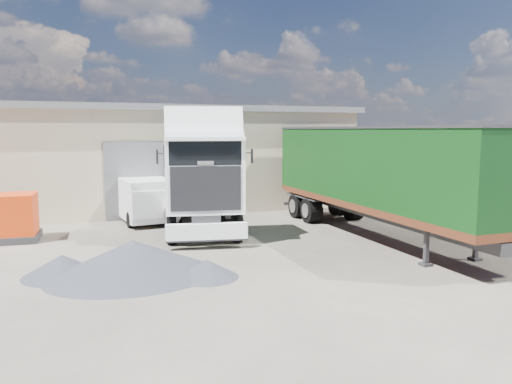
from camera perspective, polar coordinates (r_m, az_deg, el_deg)
name	(u,v)px	position (r m, az deg, el deg)	size (l,w,h in m)	color
ground	(271,271)	(14.85, 1.76, -8.97)	(120.00, 120.00, 0.00)	#27251F
warehouse	(58,157)	(29.23, -21.70, 3.77)	(30.60, 12.60, 5.42)	beige
brick_boundary_wall	(444,190)	(25.75, 20.72, 0.27)	(0.35, 26.00, 2.50)	maroon
tractor_unit	(202,183)	(19.46, -6.17, 1.06)	(4.14, 7.72, 4.94)	black
box_trailer	(378,170)	(19.63, 13.73, 2.46)	(2.86, 12.80, 4.25)	#2D2D30
panel_van	(143,198)	(23.20, -12.83, -0.73)	(2.44, 5.00, 1.97)	black
gravel_heap	(130,259)	(14.66, -14.22, -7.49)	(5.97, 5.24, 1.02)	black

